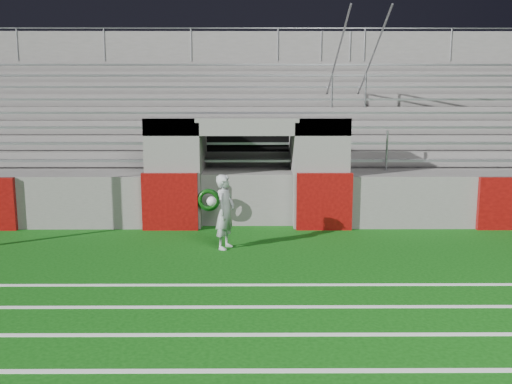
{
  "coord_description": "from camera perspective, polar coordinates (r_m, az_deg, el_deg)",
  "views": [
    {
      "loc": [
        0.14,
        -10.11,
        3.15
      ],
      "look_at": [
        0.2,
        1.8,
        1.1
      ],
      "focal_mm": 40.0,
      "sensor_mm": 36.0,
      "label": 1
    }
  ],
  "objects": [
    {
      "name": "stadium_structure",
      "position": [
        18.15,
        -0.73,
        4.52
      ],
      "size": [
        26.0,
        8.48,
        5.42
      ],
      "color": "#64615E",
      "rests_on": "ground"
    },
    {
      "name": "goalkeeper_with_ball",
      "position": [
        11.68,
        -3.13,
        -1.97
      ],
      "size": [
        0.63,
        0.72,
        1.54
      ],
      "color": "#A5ABAF",
      "rests_on": "ground"
    },
    {
      "name": "hose_coil",
      "position": [
        13.3,
        -4.77,
        -0.8
      ],
      "size": [
        0.54,
        0.15,
        0.54
      ],
      "color": "#0D4514",
      "rests_on": "ground"
    },
    {
      "name": "ground",
      "position": [
        10.59,
        -1.04,
        -7.54
      ],
      "size": [
        90.0,
        90.0,
        0.0
      ],
      "primitive_type": "plane",
      "color": "#0C470B",
      "rests_on": "ground"
    }
  ]
}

